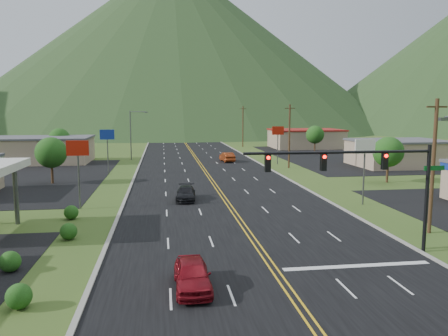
{
  "coord_description": "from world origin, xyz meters",
  "views": [
    {
      "loc": [
        -6.25,
        -11.42,
        9.21
      ],
      "look_at": [
        -1.35,
        23.29,
        4.5
      ],
      "focal_mm": 35.0,
      "sensor_mm": 36.0,
      "label": 1
    }
  ],
  "objects": [
    {
      "name": "traffic_signal",
      "position": [
        6.48,
        14.0,
        5.33
      ],
      "size": [
        13.1,
        0.43,
        7.0
      ],
      "color": "black",
      "rests_on": "ground"
    },
    {
      "name": "streetlight_west",
      "position": [
        -11.68,
        70.0,
        5.18
      ],
      "size": [
        3.28,
        0.25,
        9.0
      ],
      "color": "#59595E",
      "rests_on": "ground"
    },
    {
      "name": "building_west_far",
      "position": [
        -28.0,
        68.0,
        2.26
      ],
      "size": [
        18.4,
        11.4,
        4.5
      ],
      "color": "tan",
      "rests_on": "ground"
    },
    {
      "name": "building_east_mid",
      "position": [
        32.0,
        55.0,
        2.16
      ],
      "size": [
        14.4,
        11.4,
        4.3
      ],
      "color": "tan",
      "rests_on": "ground"
    },
    {
      "name": "building_east_far",
      "position": [
        28.0,
        90.0,
        2.26
      ],
      "size": [
        16.4,
        12.4,
        4.5
      ],
      "color": "tan",
      "rests_on": "ground"
    },
    {
      "name": "pole_sign_west_a",
      "position": [
        -14.0,
        30.0,
        5.05
      ],
      "size": [
        2.0,
        0.18,
        6.4
      ],
      "color": "#59595E",
      "rests_on": "ground"
    },
    {
      "name": "pole_sign_west_b",
      "position": [
        -14.0,
        52.0,
        5.05
      ],
      "size": [
        2.0,
        0.18,
        6.4
      ],
      "color": "#59595E",
      "rests_on": "ground"
    },
    {
      "name": "pole_sign_east_a",
      "position": [
        13.0,
        28.0,
        5.05
      ],
      "size": [
        2.0,
        0.18,
        6.4
      ],
      "color": "#59595E",
      "rests_on": "ground"
    },
    {
      "name": "pole_sign_east_b",
      "position": [
        13.0,
        60.0,
        5.05
      ],
      "size": [
        2.0,
        0.18,
        6.4
      ],
      "color": "#59595E",
      "rests_on": "ground"
    },
    {
      "name": "tree_west_a",
      "position": [
        -20.0,
        45.0,
        3.89
      ],
      "size": [
        3.84,
        3.84,
        5.82
      ],
      "color": "#382314",
      "rests_on": "ground"
    },
    {
      "name": "tree_west_b",
      "position": [
        -25.0,
        72.0,
        3.89
      ],
      "size": [
        3.84,
        3.84,
        5.82
      ],
      "color": "#382314",
      "rests_on": "ground"
    },
    {
      "name": "tree_east_a",
      "position": [
        22.0,
        40.0,
        3.89
      ],
      "size": [
        3.84,
        3.84,
        5.82
      ],
      "color": "#382314",
      "rests_on": "ground"
    },
    {
      "name": "tree_east_b",
      "position": [
        26.0,
        78.0,
        3.89
      ],
      "size": [
        3.84,
        3.84,
        5.82
      ],
      "color": "#382314",
      "rests_on": "ground"
    },
    {
      "name": "utility_pole_a",
      "position": [
        13.5,
        18.0,
        5.13
      ],
      "size": [
        1.6,
        0.28,
        10.0
      ],
      "color": "#382314",
      "rests_on": "ground"
    },
    {
      "name": "utility_pole_b",
      "position": [
        13.5,
        55.0,
        5.13
      ],
      "size": [
        1.6,
        0.28,
        10.0
      ],
      "color": "#382314",
      "rests_on": "ground"
    },
    {
      "name": "utility_pole_c",
      "position": [
        13.5,
        95.0,
        5.13
      ],
      "size": [
        1.6,
        0.28,
        10.0
      ],
      "color": "#382314",
      "rests_on": "ground"
    },
    {
      "name": "utility_pole_d",
      "position": [
        13.5,
        135.0,
        5.13
      ],
      "size": [
        1.6,
        0.28,
        10.0
      ],
      "color": "#382314",
      "rests_on": "ground"
    },
    {
      "name": "mountain_n",
      "position": [
        0.0,
        220.0,
        42.5
      ],
      "size": [
        220.0,
        220.0,
        85.0
      ],
      "primitive_type": "cone",
      "color": "#203618",
      "rests_on": "ground"
    },
    {
      "name": "car_red_near",
      "position": [
        -4.87,
        10.02,
        0.77
      ],
      "size": [
        1.86,
        4.52,
        1.53
      ],
      "primitive_type": "imported",
      "rotation": [
        0.0,
        0.0,
        0.01
      ],
      "color": "maroon",
      "rests_on": "ground"
    },
    {
      "name": "car_dark_mid",
      "position": [
        -4.0,
        32.39,
        0.68
      ],
      "size": [
        2.3,
        4.86,
        1.37
      ],
      "primitive_type": "imported",
      "rotation": [
        0.0,
        0.0,
        -0.08
      ],
      "color": "black",
      "rests_on": "ground"
    },
    {
      "name": "car_red_far",
      "position": [
        5.05,
        64.63,
        0.82
      ],
      "size": [
        2.3,
        5.16,
        1.64
      ],
      "primitive_type": "imported",
      "rotation": [
        0.0,
        0.0,
        3.26
      ],
      "color": "maroon",
      "rests_on": "ground"
    }
  ]
}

